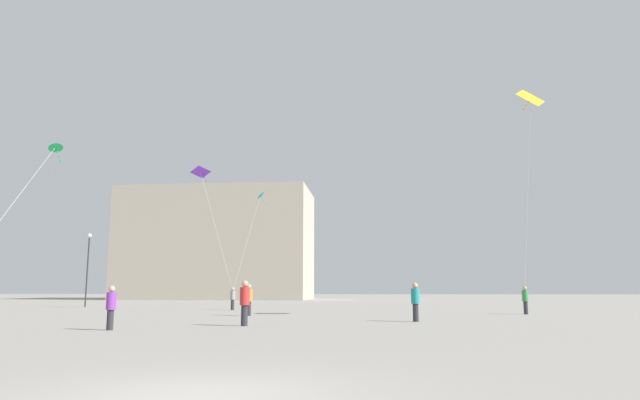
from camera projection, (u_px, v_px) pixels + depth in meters
name	position (u px, v px, depth m)	size (l,w,h in m)	color
ground_plane	(197.00, 397.00, 7.92)	(300.00, 300.00, 0.00)	gray
person_in_red	(245.00, 301.00, 23.08)	(0.40, 0.40, 1.84)	#2D2D33
person_in_grey	(233.00, 298.00, 40.12)	(0.35, 0.35, 1.60)	#2D2D33
person_in_green	(525.00, 299.00, 33.46)	(0.36, 0.36, 1.67)	#2D2D33
person_in_teal	(415.00, 300.00, 26.08)	(0.39, 0.39, 1.79)	#2D2D33
person_in_orange	(249.00, 299.00, 31.69)	(0.38, 0.38, 1.75)	#2D2D33
person_in_purple	(111.00, 306.00, 20.75)	(0.35, 0.35, 1.62)	#2D2D33
kite_cyan_diamond	(260.00, 197.00, 42.89)	(2.03, 2.22, 7.63)	#1EB2C6
kite_violet_delta	(201.00, 174.00, 42.38)	(3.49, 0.99, 9.27)	purple
kite_amber_delta	(531.00, 100.00, 30.68)	(1.81, 5.42, 11.01)	yellow
kite_emerald_diamond	(54.00, 151.00, 28.28)	(1.58, 8.53, 7.55)	green
building_left_hall	(218.00, 245.00, 82.05)	(26.99, 14.21, 15.77)	#B2A893
lamppost_east	(88.00, 259.00, 47.31)	(0.36, 0.36, 6.15)	#2D2D30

